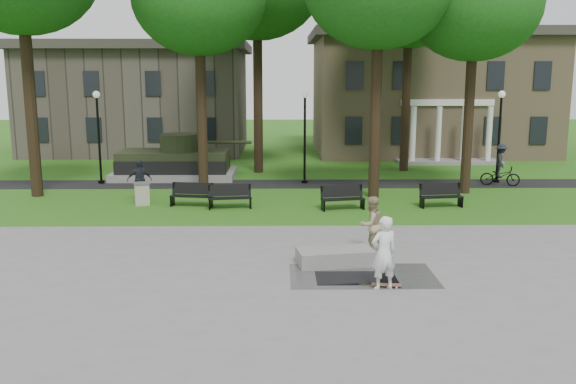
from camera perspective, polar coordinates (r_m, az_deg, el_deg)
name	(u,v)px	position (r m, az deg, el deg)	size (l,w,h in m)	color
ground	(305,249)	(19.59, 1.57, -5.35)	(120.00, 120.00, 0.00)	#316317
plaza	(313,307)	(14.85, 2.38, -10.66)	(22.00, 16.00, 0.02)	gray
footpath	(295,184)	(31.29, 0.66, 0.76)	(44.00, 2.60, 0.01)	black
building_right	(427,92)	(46.10, 12.90, 9.13)	(17.00, 12.00, 8.60)	#9E8460
building_left	(140,102)	(46.47, -13.64, 8.19)	(15.00, 10.00, 7.20)	#4C443D
tree_3	(475,5)	(29.81, 17.07, 16.39)	(6.00, 6.00, 11.19)	black
lamp_left	(98,129)	(32.54, -17.32, 5.61)	(0.36, 0.36, 4.73)	black
lamp_mid	(305,129)	(31.24, 1.58, 5.90)	(0.36, 0.36, 4.73)	black
lamp_right	(500,129)	(33.20, 19.18, 5.60)	(0.36, 0.36, 4.73)	black
tank_monument	(175,162)	(33.60, -10.51, 2.74)	(7.45, 3.40, 2.40)	gray
puddle	(356,278)	(16.87, 6.39, -8.01)	(2.20, 1.20, 0.00)	black
concrete_block	(335,257)	(17.96, 4.45, -6.06)	(2.20, 1.00, 0.45)	gray
skateboard	(386,286)	(16.29, 9.19, -8.65)	(0.78, 0.20, 0.07)	brown
skateboarder	(384,253)	(15.84, 8.95, -5.65)	(0.71, 0.46, 1.94)	white
friend_watching	(371,224)	(19.12, 7.78, -3.02)	(0.86, 0.67, 1.78)	tan
pedestrian_walker	(139,180)	(27.65, -13.73, 1.06)	(1.09, 0.45, 1.85)	#21252C
cyclist	(501,169)	(32.47, 19.27, 2.07)	(2.02, 1.20, 2.13)	black
park_bench_0	(192,194)	(26.17, -9.00, -0.19)	(1.85, 0.82, 1.00)	black
park_bench_1	(230,196)	(25.56, -5.44, -0.37)	(1.84, 0.76, 1.00)	black
park_bench_2	(343,197)	(25.32, 5.14, -0.47)	(1.85, 0.87, 1.00)	black
park_bench_3	(441,195)	(26.50, 14.13, -0.25)	(1.84, 0.75, 1.00)	black
trash_bin	(142,193)	(26.92, -13.51, -0.14)	(0.82, 0.82, 0.96)	#ABA08C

